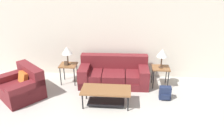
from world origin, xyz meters
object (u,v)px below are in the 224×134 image
object	(u,v)px
side_table_left	(68,67)
table_lamp_left	(67,51)
coffee_table	(106,93)
couch	(114,74)
backpack	(165,93)
table_lamp_right	(162,53)
armchair	(22,86)
side_table_right	(161,70)

from	to	relation	value
side_table_left	table_lamp_left	size ratio (longest dim) A/B	1.08
coffee_table	side_table_left	distance (m)	1.66
couch	coffee_table	xyz separation A→B (m)	(-0.11, -1.16, 0.03)
backpack	table_lamp_right	bearing A→B (deg)	94.34
armchair	side_table_left	xyz separation A→B (m)	(1.05, 0.86, 0.23)
coffee_table	armchair	bearing A→B (deg)	173.85
armchair	side_table_right	world-z (taller)	armchair
coffee_table	side_table_right	world-z (taller)	side_table_right
side_table_left	side_table_right	distance (m)	2.68
coffee_table	side_table_left	world-z (taller)	side_table_left
side_table_right	table_lamp_left	xyz separation A→B (m)	(-2.68, 0.00, 0.50)
table_lamp_right	backpack	xyz separation A→B (m)	(0.05, -0.72, -0.84)
side_table_left	table_lamp_right	bearing A→B (deg)	0.00
couch	armchair	size ratio (longest dim) A/B	1.40
side_table_left	side_table_right	bearing A→B (deg)	0.00
table_lamp_left	backpack	size ratio (longest dim) A/B	1.53
armchair	side_table_left	distance (m)	1.38
side_table_right	table_lamp_right	world-z (taller)	table_lamp_right
coffee_table	side_table_left	bearing A→B (deg)	137.93
couch	side_table_left	xyz separation A→B (m)	(-1.34, -0.05, 0.22)
side_table_right	table_lamp_right	xyz separation A→B (m)	(0.00, 0.00, 0.50)
table_lamp_right	coffee_table	bearing A→B (deg)	-142.71
couch	side_table_left	world-z (taller)	couch
armchair	backpack	xyz separation A→B (m)	(3.79, 0.14, -0.11)
table_lamp_right	backpack	bearing A→B (deg)	-85.66
side_table_left	table_lamp_right	size ratio (longest dim) A/B	1.08
table_lamp_right	side_table_left	bearing A→B (deg)	-180.00
coffee_table	side_table_right	distance (m)	1.84
table_lamp_right	backpack	distance (m)	1.11
couch	side_table_right	size ratio (longest dim) A/B	3.42
couch	table_lamp_right	xyz separation A→B (m)	(1.34, -0.05, 0.72)
side_table_left	table_lamp_left	bearing A→B (deg)	116.57
armchair	table_lamp_left	size ratio (longest dim) A/B	2.64
backpack	side_table_left	bearing A→B (deg)	165.20
couch	table_lamp_left	size ratio (longest dim) A/B	3.68
coffee_table	table_lamp_right	distance (m)	1.95
side_table_left	side_table_right	xyz separation A→B (m)	(2.68, 0.00, 0.00)
coffee_table	table_lamp_left	size ratio (longest dim) A/B	2.22
couch	backpack	size ratio (longest dim) A/B	5.62
table_lamp_right	armchair	bearing A→B (deg)	-167.02
table_lamp_left	side_table_left	bearing A→B (deg)	-63.43
coffee_table	couch	bearing A→B (deg)	84.45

